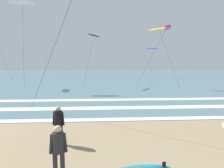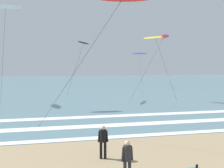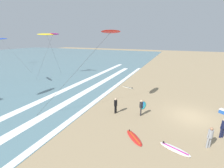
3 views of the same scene
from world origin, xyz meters
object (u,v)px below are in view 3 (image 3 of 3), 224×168
surfer_background_far (116,104)px  surfer_left_near (210,136)px  surfboard_foreground_flat (128,87)px  surfboard_right_spare (143,105)px  surfer_right_near (141,106)px  surfer_left_far (223,126)px  surfboard_left_pile (134,138)px  kite_yellow_low_near (47,34)px  kite_red_far_right (111,32)px  kite_blue_high_right (1,39)px  cooler_box (223,111)px  kite_magenta_distant_high (53,34)px  surfboard_near_water (175,149)px

surfer_background_far → surfer_left_near: bearing=-105.9°
surfboard_foreground_flat → surfboard_right_spare: size_ratio=1.01×
surfer_right_near → surfboard_right_spare: 2.53m
surfer_left_far → surfboard_left_pile: bearing=113.9°
surfer_left_far → kite_yellow_low_near: size_ratio=0.20×
surfer_right_near → surfboard_left_pile: size_ratio=0.82×
surfer_left_far → kite_red_far_right: (1.76, 9.94, 6.88)m
surfboard_foreground_flat → kite_blue_high_right: kite_blue_high_right is taller
surfer_left_near → surfboard_left_pile: (-1.01, 5.01, -0.91)m
surfboard_foreground_flat → cooler_box: 11.99m
surfer_background_far → surfer_right_near: same height
kite_yellow_low_near → cooler_box: kite_yellow_low_near is taller
kite_blue_high_right → kite_red_far_right: (-12.92, -37.06, 0.95)m
surfer_right_near → kite_blue_high_right: kite_blue_high_right is taller
kite_magenta_distant_high → surfboard_foreground_flat: bearing=-97.2°
surfer_right_near → surfer_left_far: size_ratio=1.00×
surfboard_foreground_flat → kite_yellow_low_near: size_ratio=0.27×
surfboard_left_pile → kite_red_far_right: bearing=40.7°
kite_blue_high_right → kite_magenta_distant_high: 21.86m
surfboard_left_pile → cooler_box: 10.30m
surfboard_foreground_flat → surfer_left_far: bearing=-130.7°
kite_yellow_low_near → kite_blue_high_right: (4.75, 20.71, -0.93)m
surfer_left_far → kite_blue_high_right: (14.69, 47.00, 5.93)m
surfer_left_far → kite_magenta_distant_high: size_ratio=0.20×
surfboard_near_water → kite_magenta_distant_high: kite_magenta_distant_high is taller
surfer_background_far → kite_magenta_distant_high: (10.19, 16.59, 6.91)m
surfer_background_far → surfer_left_far: (-0.54, -8.93, 0.00)m
cooler_box → surfboard_left_pile: bearing=136.0°
kite_red_far_right → kite_magenta_distant_high: bearing=60.1°
surfboard_left_pile → kite_blue_high_right: (17.39, 40.89, 6.84)m
surfboard_near_water → kite_red_far_right: (4.61, 6.73, 7.80)m
kite_red_far_right → surfboard_near_water: bearing=-124.4°
surfboard_foreground_flat → kite_yellow_low_near: bearing=85.9°
surfer_left_far → surfboard_left_pile: 6.74m
surfer_left_near → kite_blue_high_right: kite_blue_high_right is taller
surfer_right_near → surfboard_left_pile: (-3.77, -0.38, -0.91)m
surfboard_left_pile → kite_magenta_distant_high: (13.43, 19.41, 7.82)m
surfboard_near_water → kite_red_far_right: bearing=55.6°
kite_blue_high_right → kite_red_far_right: bearing=-109.2°
surfer_right_near → surfer_left_far: 6.57m
kite_red_far_right → cooler_box: kite_red_far_right is taller
surfer_right_near → surfer_left_near: (-2.77, -5.38, 0.00)m
surfboard_right_spare → surfer_right_near: bearing=-173.6°
surfer_right_near → surfer_background_far: bearing=102.3°
cooler_box → kite_magenta_distant_high: bearing=77.2°
kite_red_far_right → surfboard_foreground_flat: bearing=2.3°
kite_blue_high_right → kite_red_far_right: 39.26m
surfboard_right_spare → surfboard_left_pile: same height
kite_magenta_distant_high → surfer_left_near: bearing=-117.0°
surfer_left_far → cooler_box: bearing=-12.6°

